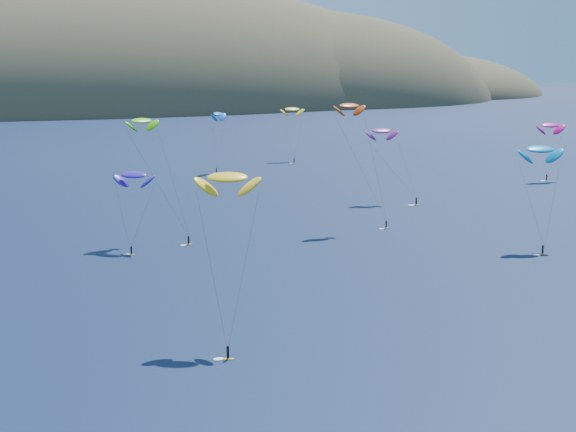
% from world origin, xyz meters
% --- Properties ---
extents(island, '(730.00, 300.00, 210.00)m').
position_xyz_m(island, '(39.40, 562.36, -10.74)').
color(island, '#3D3526').
rests_on(island, ground).
extents(kitesurfer_2, '(8.96, 13.01, 23.47)m').
position_xyz_m(kitesurfer_2, '(-18.61, 50.42, 21.14)').
color(kitesurfer_2, gold).
rests_on(kitesurfer_2, ground).
extents(kitesurfer_3, '(11.16, 12.81, 25.67)m').
position_xyz_m(kitesurfer_3, '(-18.97, 111.36, 23.65)').
color(kitesurfer_3, gold).
rests_on(kitesurfer_3, ground).
extents(kitesurfer_4, '(7.77, 7.90, 20.24)m').
position_xyz_m(kitesurfer_4, '(19.50, 195.50, 18.09)').
color(kitesurfer_4, gold).
rests_on(kitesurfer_4, ground).
extents(kitesurfer_5, '(9.62, 10.85, 21.29)m').
position_xyz_m(kitesurfer_5, '(52.08, 78.91, 18.73)').
color(kitesurfer_5, gold).
rests_on(kitesurfer_5, ground).
extents(kitesurfer_6, '(10.48, 12.40, 20.01)m').
position_xyz_m(kitesurfer_6, '(44.68, 132.16, 17.69)').
color(kitesurfer_6, gold).
rests_on(kitesurfer_6, ground).
extents(kitesurfer_8, '(9.33, 5.26, 18.62)m').
position_xyz_m(kitesurfer_8, '(107.10, 146.43, 16.03)').
color(kitesurfer_8, gold).
rests_on(kitesurfer_8, ground).
extents(kitesurfer_9, '(10.92, 8.16, 28.01)m').
position_xyz_m(kitesurfer_9, '(24.45, 107.35, 25.92)').
color(kitesurfer_9, gold).
rests_on(kitesurfer_9, ground).
extents(kitesurfer_10, '(8.76, 10.71, 16.33)m').
position_xyz_m(kitesurfer_10, '(-22.19, 103.85, 14.07)').
color(kitesurfer_10, gold).
rests_on(kitesurfer_10, ground).
extents(kitesurfer_11, '(8.34, 11.69, 19.95)m').
position_xyz_m(kitesurfer_11, '(51.08, 214.10, 17.61)').
color(kitesurfer_11, gold).
rests_on(kitesurfer_11, ground).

